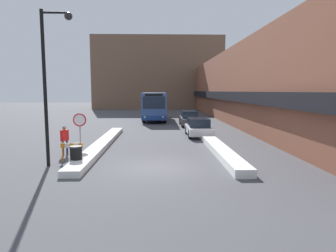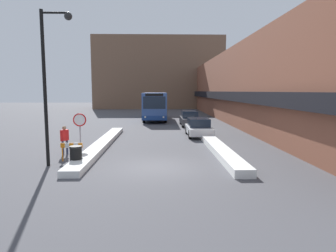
{
  "view_description": "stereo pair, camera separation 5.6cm",
  "coord_description": "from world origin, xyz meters",
  "px_view_note": "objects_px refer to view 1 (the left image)",
  "views": [
    {
      "loc": [
        0.07,
        -13.65,
        3.55
      ],
      "look_at": [
        0.65,
        4.77,
        1.4
      ],
      "focal_mm": 32.0,
      "sensor_mm": 36.0,
      "label": 1
    },
    {
      "loc": [
        0.12,
        -13.65,
        3.55
      ],
      "look_at": [
        0.65,
        4.77,
        1.4
      ],
      "focal_mm": 32.0,
      "sensor_mm": 36.0,
      "label": 2
    }
  ],
  "objects_px": {
    "trash_bin": "(76,156)",
    "construction_barricade": "(72,148)",
    "parked_car_front": "(198,127)",
    "parked_car_back": "(189,118)",
    "street_lamp": "(50,73)",
    "city_bus": "(155,105)",
    "pedestrian": "(65,137)",
    "stop_sign": "(80,124)"
  },
  "relations": [
    {
      "from": "pedestrian",
      "to": "construction_barricade",
      "type": "relative_size",
      "value": 1.48
    },
    {
      "from": "parked_car_back",
      "to": "stop_sign",
      "type": "bearing_deg",
      "value": -119.98
    },
    {
      "from": "parked_car_back",
      "to": "construction_barricade",
      "type": "xyz_separation_m",
      "value": [
        -7.54,
        -15.61,
        -0.09
      ]
    },
    {
      "from": "trash_bin",
      "to": "construction_barricade",
      "type": "xyz_separation_m",
      "value": [
        -0.46,
        0.91,
        0.19
      ]
    },
    {
      "from": "street_lamp",
      "to": "construction_barricade",
      "type": "height_order",
      "value": "street_lamp"
    },
    {
      "from": "trash_bin",
      "to": "city_bus",
      "type": "bearing_deg",
      "value": 81.36
    },
    {
      "from": "city_bus",
      "to": "street_lamp",
      "type": "relative_size",
      "value": 1.44
    },
    {
      "from": "stop_sign",
      "to": "pedestrian",
      "type": "height_order",
      "value": "stop_sign"
    },
    {
      "from": "parked_car_back",
      "to": "street_lamp",
      "type": "relative_size",
      "value": 0.67
    },
    {
      "from": "street_lamp",
      "to": "construction_barricade",
      "type": "bearing_deg",
      "value": 57.57
    },
    {
      "from": "parked_car_front",
      "to": "stop_sign",
      "type": "distance_m",
      "value": 9.83
    },
    {
      "from": "pedestrian",
      "to": "trash_bin",
      "type": "height_order",
      "value": "pedestrian"
    },
    {
      "from": "city_bus",
      "to": "stop_sign",
      "type": "bearing_deg",
      "value": -101.76
    },
    {
      "from": "stop_sign",
      "to": "construction_barricade",
      "type": "distance_m",
      "value": 2.48
    },
    {
      "from": "street_lamp",
      "to": "pedestrian",
      "type": "xyz_separation_m",
      "value": [
        -0.26,
        2.58,
        -3.42
      ]
    },
    {
      "from": "stop_sign",
      "to": "pedestrian",
      "type": "bearing_deg",
      "value": -137.85
    },
    {
      "from": "street_lamp",
      "to": "parked_car_back",
      "type": "bearing_deg",
      "value": 63.82
    },
    {
      "from": "parked_car_front",
      "to": "trash_bin",
      "type": "relative_size",
      "value": 4.46
    },
    {
      "from": "parked_car_front",
      "to": "parked_car_back",
      "type": "distance_m",
      "value": 7.3
    },
    {
      "from": "stop_sign",
      "to": "parked_car_back",
      "type": "bearing_deg",
      "value": 60.02
    },
    {
      "from": "city_bus",
      "to": "construction_barricade",
      "type": "distance_m",
      "value": 22.17
    },
    {
      "from": "trash_bin",
      "to": "street_lamp",
      "type": "bearing_deg",
      "value": -178.72
    },
    {
      "from": "pedestrian",
      "to": "city_bus",
      "type": "bearing_deg",
      "value": 21.43
    },
    {
      "from": "city_bus",
      "to": "pedestrian",
      "type": "distance_m",
      "value": 20.73
    },
    {
      "from": "stop_sign",
      "to": "city_bus",
      "type": "bearing_deg",
      "value": 78.24
    },
    {
      "from": "city_bus",
      "to": "pedestrian",
      "type": "bearing_deg",
      "value": -103.3
    },
    {
      "from": "city_bus",
      "to": "pedestrian",
      "type": "height_order",
      "value": "city_bus"
    },
    {
      "from": "parked_car_back",
      "to": "pedestrian",
      "type": "height_order",
      "value": "pedestrian"
    },
    {
      "from": "parked_car_front",
      "to": "trash_bin",
      "type": "distance_m",
      "value": 11.63
    },
    {
      "from": "city_bus",
      "to": "parked_car_front",
      "type": "distance_m",
      "value": 14.01
    },
    {
      "from": "parked_car_back",
      "to": "trash_bin",
      "type": "distance_m",
      "value": 17.98
    },
    {
      "from": "stop_sign",
      "to": "pedestrian",
      "type": "relative_size",
      "value": 1.4
    },
    {
      "from": "construction_barricade",
      "to": "parked_car_back",
      "type": "bearing_deg",
      "value": 64.22
    },
    {
      "from": "trash_bin",
      "to": "pedestrian",
      "type": "bearing_deg",
      "value": 117.23
    },
    {
      "from": "stop_sign",
      "to": "street_lamp",
      "type": "relative_size",
      "value": 0.32
    },
    {
      "from": "street_lamp",
      "to": "pedestrian",
      "type": "relative_size",
      "value": 4.44
    },
    {
      "from": "parked_car_back",
      "to": "street_lamp",
      "type": "height_order",
      "value": "street_lamp"
    },
    {
      "from": "trash_bin",
      "to": "construction_barricade",
      "type": "distance_m",
      "value": 1.04
    },
    {
      "from": "parked_car_front",
      "to": "stop_sign",
      "type": "relative_size",
      "value": 1.86
    },
    {
      "from": "street_lamp",
      "to": "construction_barricade",
      "type": "distance_m",
      "value": 3.89
    },
    {
      "from": "parked_car_back",
      "to": "pedestrian",
      "type": "bearing_deg",
      "value": -121.0
    },
    {
      "from": "city_bus",
      "to": "trash_bin",
      "type": "distance_m",
      "value": 23.01
    }
  ]
}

